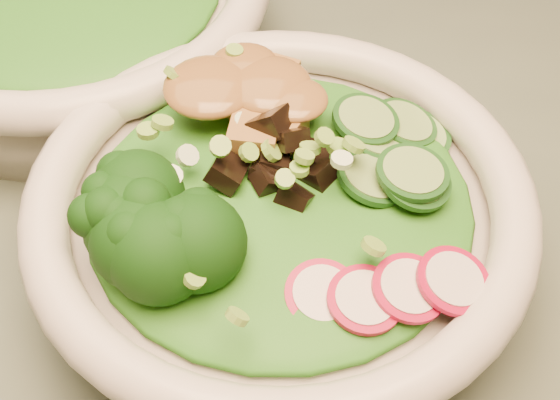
# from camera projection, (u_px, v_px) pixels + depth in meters

# --- Properties ---
(salad_bowl) EXTENTS (0.27, 0.27, 0.07)m
(salad_bowl) POSITION_uv_depth(u_px,v_px,m) (280.00, 224.00, 0.42)
(salad_bowl) COLOR beige
(salad_bowl) RESTS_ON dining_table
(side_bowl) EXTENTS (0.28, 0.28, 0.08)m
(side_bowl) POSITION_uv_depth(u_px,v_px,m) (71.00, 12.00, 0.54)
(side_bowl) COLOR beige
(side_bowl) RESTS_ON dining_table
(lettuce_bed) EXTENTS (0.20, 0.20, 0.02)m
(lettuce_bed) POSITION_uv_depth(u_px,v_px,m) (280.00, 199.00, 0.41)
(lettuce_bed) COLOR #1F5C13
(lettuce_bed) RESTS_ON salad_bowl
(broccoli_florets) EXTENTS (0.10, 0.09, 0.04)m
(broccoli_florets) POSITION_uv_depth(u_px,v_px,m) (165.00, 221.00, 0.38)
(broccoli_florets) COLOR black
(broccoli_florets) RESTS_ON salad_bowl
(radish_slices) EXTENTS (0.12, 0.07, 0.02)m
(radish_slices) POSITION_uv_depth(u_px,v_px,m) (344.00, 288.00, 0.37)
(radish_slices) COLOR #A00C31
(radish_slices) RESTS_ON salad_bowl
(cucumber_slices) EXTENTS (0.09, 0.09, 0.04)m
(cucumber_slices) POSITION_uv_depth(u_px,v_px,m) (392.00, 147.00, 0.41)
(cucumber_slices) COLOR #75A55C
(cucumber_slices) RESTS_ON salad_bowl
(mushroom_heap) EXTENTS (0.09, 0.09, 0.04)m
(mushroom_heap) POSITION_uv_depth(u_px,v_px,m) (270.00, 165.00, 0.40)
(mushroom_heap) COLOR black
(mushroom_heap) RESTS_ON salad_bowl
(tofu_cubes) EXTENTS (0.10, 0.09, 0.04)m
(tofu_cubes) POSITION_uv_depth(u_px,v_px,m) (236.00, 106.00, 0.43)
(tofu_cubes) COLOR olive
(tofu_cubes) RESTS_ON salad_bowl
(peanut_sauce) EXTENTS (0.07, 0.06, 0.02)m
(peanut_sauce) POSITION_uv_depth(u_px,v_px,m) (235.00, 89.00, 0.43)
(peanut_sauce) COLOR brown
(peanut_sauce) RESTS_ON tofu_cubes
(scallion_garnish) EXTENTS (0.19, 0.19, 0.02)m
(scallion_garnish) POSITION_uv_depth(u_px,v_px,m) (280.00, 168.00, 0.39)
(scallion_garnish) COLOR #77AB3C
(scallion_garnish) RESTS_ON salad_bowl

